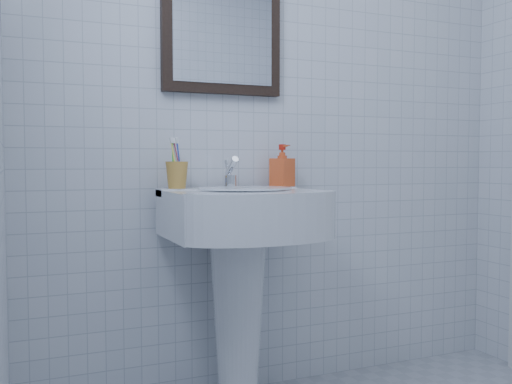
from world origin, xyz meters
name	(u,v)px	position (x,y,z in m)	size (l,w,h in m)	color
wall_back	(283,95)	(0.00, 1.20, 1.25)	(2.20, 0.02, 2.50)	silver
washbasin	(240,262)	(-0.28, 0.99, 0.58)	(0.57, 0.41, 0.87)	silver
faucet	(230,175)	(-0.28, 1.09, 0.91)	(0.05, 0.11, 0.12)	silver
toothbrush_cup	(177,175)	(-0.50, 1.10, 0.91)	(0.09, 0.09, 0.10)	#BE8935
soap_dispenser	(282,166)	(-0.05, 1.11, 0.95)	(0.08, 0.08, 0.17)	#DD4515
wall_mirror	(222,16)	(-0.28, 1.18, 1.55)	(0.50, 0.04, 0.62)	black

